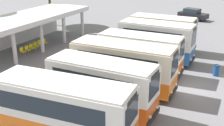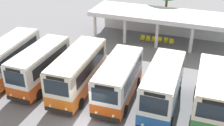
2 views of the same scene
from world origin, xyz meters
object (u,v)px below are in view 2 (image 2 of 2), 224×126
(city_bus_fifth_blue, at_px, (163,87))
(waiting_chair_fifth_seat, at_px, (166,41))
(waiting_chair_middle_seat, at_px, (154,39))
(city_bus_fourth_amber, at_px, (119,79))
(waiting_chair_far_end_seat, at_px, (171,42))
(city_bus_nearest_orange, at_px, (9,57))
(city_bus_second_in_row, at_px, (40,65))
(waiting_chair_second_from_end, at_px, (148,39))
(city_bus_far_end_green, at_px, (212,93))
(city_bus_middle_cream, at_px, (78,71))
(waiting_chair_fourth_seat, at_px, (160,40))
(waiting_chair_end_by_column, at_px, (143,38))

(city_bus_fifth_blue, bearing_deg, waiting_chair_fifth_seat, 98.92)
(waiting_chair_middle_seat, bearing_deg, waiting_chair_fifth_seat, 4.12)
(city_bus_fourth_amber, relative_size, waiting_chair_far_end_seat, 7.90)
(city_bus_nearest_orange, height_order, city_bus_second_in_row, city_bus_second_in_row)
(waiting_chair_second_from_end, distance_m, waiting_chair_middle_seat, 0.67)
(city_bus_nearest_orange, xyz_separation_m, waiting_chair_middle_seat, (10.63, 11.55, -1.32))
(city_bus_second_in_row, xyz_separation_m, city_bus_far_end_green, (13.82, 0.71, 0.02))
(city_bus_fifth_blue, distance_m, waiting_chair_middle_seat, 12.23)
(city_bus_fifth_blue, bearing_deg, city_bus_fourth_amber, 177.58)
(city_bus_nearest_orange, bearing_deg, city_bus_middle_cream, -1.13)
(city_bus_fourth_amber, relative_size, waiting_chair_fifth_seat, 7.90)
(city_bus_fifth_blue, distance_m, waiting_chair_fourth_seat, 12.13)
(waiting_chair_far_end_seat, bearing_deg, city_bus_fifth_blue, -84.21)
(city_bus_far_end_green, relative_size, waiting_chair_second_from_end, 7.61)
(city_bus_middle_cream, distance_m, city_bus_far_end_green, 10.38)
(city_bus_nearest_orange, relative_size, waiting_chair_middle_seat, 8.81)
(waiting_chair_middle_seat, height_order, waiting_chair_far_end_seat, same)
(waiting_chair_end_by_column, height_order, waiting_chair_far_end_seat, same)
(city_bus_second_in_row, xyz_separation_m, waiting_chair_end_by_column, (5.85, 11.87, -1.32))
(waiting_chair_fourth_seat, relative_size, waiting_chair_fifth_seat, 1.00)
(city_bus_fourth_amber, xyz_separation_m, waiting_chair_fifth_seat, (1.60, 11.67, -1.27))
(city_bus_middle_cream, height_order, waiting_chair_middle_seat, city_bus_middle_cream)
(waiting_chair_end_by_column, bearing_deg, waiting_chair_middle_seat, 0.15)
(city_bus_nearest_orange, height_order, waiting_chair_far_end_seat, city_bus_nearest_orange)
(waiting_chair_second_from_end, height_order, waiting_chair_fifth_seat, same)
(city_bus_second_in_row, bearing_deg, city_bus_fifth_blue, 0.83)
(waiting_chair_end_by_column, distance_m, waiting_chair_middle_seat, 1.33)
(waiting_chair_middle_seat, height_order, waiting_chair_fourth_seat, same)
(city_bus_fourth_amber, height_order, waiting_chair_far_end_seat, city_bus_fourth_amber)
(city_bus_second_in_row, relative_size, city_bus_middle_cream, 0.91)
(city_bus_far_end_green, xyz_separation_m, waiting_chair_fifth_seat, (-5.31, 11.25, -1.34))
(city_bus_nearest_orange, relative_size, city_bus_far_end_green, 1.16)
(city_bus_second_in_row, height_order, city_bus_fourth_amber, city_bus_second_in_row)
(city_bus_far_end_green, bearing_deg, waiting_chair_fifth_seat, 115.26)
(city_bus_second_in_row, relative_size, waiting_chair_fifth_seat, 7.85)
(city_bus_middle_cream, distance_m, waiting_chair_fifth_seat, 12.90)
(city_bus_nearest_orange, relative_size, waiting_chair_end_by_column, 8.81)
(city_bus_nearest_orange, relative_size, waiting_chair_second_from_end, 8.81)
(city_bus_middle_cream, xyz_separation_m, waiting_chair_fourth_seat, (4.39, 11.75, -1.38))
(city_bus_nearest_orange, xyz_separation_m, city_bus_far_end_green, (17.28, 0.40, 0.02))
(waiting_chair_middle_seat, bearing_deg, waiting_chair_second_from_end, -176.21)
(city_bus_far_end_green, xyz_separation_m, waiting_chair_middle_seat, (-6.64, 11.16, -1.34))
(waiting_chair_fourth_seat, height_order, waiting_chair_far_end_seat, same)
(city_bus_fourth_amber, distance_m, city_bus_fifth_blue, 3.46)
(waiting_chair_end_by_column, bearing_deg, city_bus_nearest_orange, -128.85)
(waiting_chair_second_from_end, relative_size, waiting_chair_fifth_seat, 1.00)
(waiting_chair_far_end_seat, bearing_deg, city_bus_far_end_green, -67.41)
(city_bus_far_end_green, bearing_deg, waiting_chair_fourth_seat, 118.04)
(city_bus_second_in_row, height_order, waiting_chair_far_end_seat, city_bus_second_in_row)
(city_bus_far_end_green, bearing_deg, waiting_chair_far_end_seat, 112.59)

